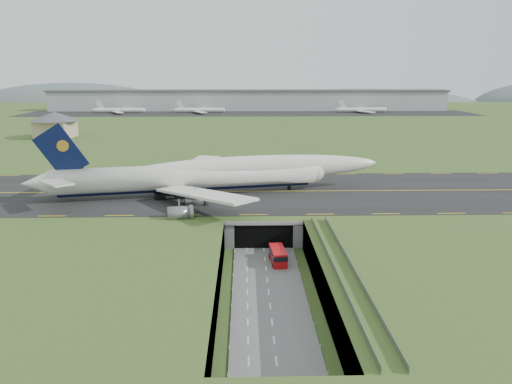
{
  "coord_description": "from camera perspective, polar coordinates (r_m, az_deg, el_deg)",
  "views": [
    {
      "loc": [
        -3.88,
        -88.53,
        35.52
      ],
      "look_at": [
        -1.29,
        20.0,
        9.13
      ],
      "focal_mm": 35.0,
      "sensor_mm": 36.0,
      "label": 1
    }
  ],
  "objects": [
    {
      "name": "jumbo_jet",
      "position": [
        121.68,
        -4.89,
        2.02
      ],
      "size": [
        85.92,
        56.01,
        18.9
      ],
      "rotation": [
        0.0,
        0.0,
        0.2
      ],
      "color": "silver",
      "rests_on": "ground"
    },
    {
      "name": "ground",
      "position": [
        95.47,
        1.07,
        -8.18
      ],
      "size": [
        900.0,
        900.0,
        0.0
      ],
      "primitive_type": "plane",
      "color": "#3C5823",
      "rests_on": "ground"
    },
    {
      "name": "cargo_terminal",
      "position": [
        388.56,
        -0.83,
        10.48
      ],
      "size": [
        320.0,
        67.0,
        15.6
      ],
      "color": "#B2B2B2",
      "rests_on": "ground"
    },
    {
      "name": "service_building",
      "position": [
        244.04,
        -22.0,
        7.37
      ],
      "size": [
        23.28,
        23.28,
        11.7
      ],
      "rotation": [
        0.0,
        0.0,
        -0.09
      ],
      "color": "tan",
      "rests_on": "ground"
    },
    {
      "name": "airfield_deck",
      "position": [
        94.39,
        1.08,
        -6.49
      ],
      "size": [
        800.0,
        800.0,
        6.0
      ],
      "primitive_type": "cube",
      "color": "gray",
      "rests_on": "ground"
    },
    {
      "name": "trench_road",
      "position": [
        88.52,
        1.28,
        -9.93
      ],
      "size": [
        12.0,
        75.0,
        0.2
      ],
      "primitive_type": "cube",
      "color": "slate",
      "rests_on": "ground"
    },
    {
      "name": "shuttle_tram",
      "position": [
        95.02,
        2.52,
        -7.28
      ],
      "size": [
        3.23,
        7.2,
        2.87
      ],
      "rotation": [
        0.0,
        0.0,
        0.09
      ],
      "color": "red",
      "rests_on": "ground"
    },
    {
      "name": "taxiway",
      "position": [
        125.1,
        0.45,
        0.06
      ],
      "size": [
        800.0,
        44.0,
        0.18
      ],
      "primitive_type": "cube",
      "color": "black",
      "rests_on": "airfield_deck"
    },
    {
      "name": "distant_hills",
      "position": [
        524.49,
        6.2,
        9.26
      ],
      "size": [
        700.0,
        91.0,
        60.0
      ],
      "color": "#50605C",
      "rests_on": "ground"
    },
    {
      "name": "guideway",
      "position": [
        77.15,
        10.01,
        -9.6
      ],
      "size": [
        3.0,
        53.0,
        7.05
      ],
      "color": "#A8A8A3",
      "rests_on": "ground"
    },
    {
      "name": "tunnel_portal",
      "position": [
        110.12,
        0.71,
        -3.33
      ],
      "size": [
        17.0,
        22.3,
        6.0
      ],
      "color": "gray",
      "rests_on": "ground"
    }
  ]
}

